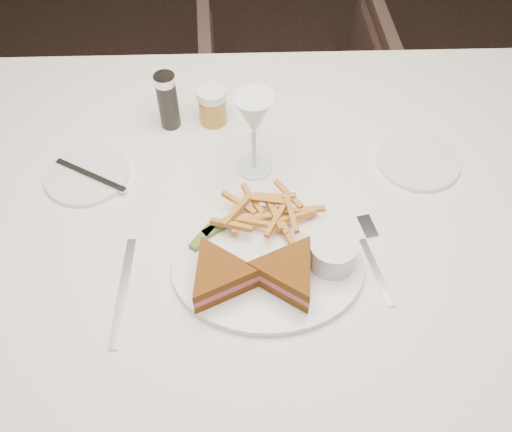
{
  "coord_description": "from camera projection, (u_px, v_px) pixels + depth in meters",
  "views": [
    {
      "loc": [
        -0.06,
        -0.53,
        1.56
      ],
      "look_at": [
        -0.08,
        0.06,
        0.8
      ],
      "focal_mm": 40.0,
      "sensor_mm": 36.0,
      "label": 1
    }
  ],
  "objects": [
    {
      "name": "table_setting",
      "position": [
        258.0,
        215.0,
        0.98
      ],
      "size": [
        0.79,
        0.55,
        0.18
      ],
      "color": "white",
      "rests_on": "table"
    },
    {
      "name": "ground",
      "position": [
        285.0,
        415.0,
        1.55
      ],
      "size": [
        5.0,
        5.0,
        0.0
      ],
      "primitive_type": "plane",
      "color": "black",
      "rests_on": "ground"
    },
    {
      "name": "chair_far",
      "position": [
        292.0,
        85.0,
        1.92
      ],
      "size": [
        0.67,
        0.63,
        0.62
      ],
      "primitive_type": "imported",
      "rotation": [
        0.0,
        0.0,
        3.26
      ],
      "color": "#47322B",
      "rests_on": "ground"
    },
    {
      "name": "table",
      "position": [
        257.0,
        311.0,
        1.33
      ],
      "size": [
        1.46,
        1.03,
        0.75
      ],
      "primitive_type": "cube",
      "rotation": [
        0.0,
        0.0,
        0.07
      ],
      "color": "white",
      "rests_on": "ground"
    }
  ]
}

